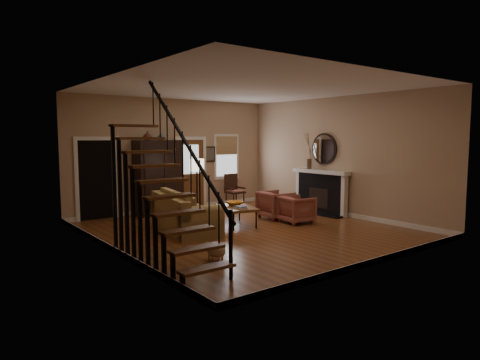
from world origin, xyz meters
TOP-DOWN VIEW (x-y plane):
  - room at (-0.41, 1.76)m, footprint 7.00×7.33m
  - staircase at (-2.78, -1.30)m, footprint 0.94×2.80m
  - fireplace at (3.13, 0.50)m, footprint 0.33×1.95m
  - armoire at (-0.70, 3.15)m, footprint 1.30×0.60m
  - vase_a at (-1.05, 3.05)m, footprint 0.24×0.24m
  - vase_b at (-0.65, 3.05)m, footprint 0.20×0.20m
  - sofa at (-1.18, 0.82)m, footprint 1.38×2.41m
  - coffee_table at (0.15, 0.59)m, footprint 1.03×1.39m
  - bowl at (0.20, 0.74)m, footprint 0.42×0.42m
  - books at (0.03, 0.29)m, footprint 0.23×0.31m
  - armchair_left at (1.55, -0.09)m, footprint 0.86×0.84m
  - armchair_right at (1.54, 0.69)m, footprint 0.86×0.84m
  - floor_lamp at (-0.37, 1.61)m, footprint 0.48×0.48m
  - side_chair at (1.85, 2.95)m, footprint 0.54×0.54m
  - dog at (-1.96, -1.60)m, footprint 0.40×0.50m

SIDE VIEW (x-z plane):
  - dog at x=-1.96m, z-range 0.00..0.32m
  - coffee_table at x=0.15m, z-range 0.00..0.47m
  - armchair_left at x=1.55m, z-range 0.00..0.70m
  - armchair_right at x=1.54m, z-range 0.00..0.74m
  - sofa at x=-1.18m, z-range 0.00..0.85m
  - books at x=0.03m, z-range 0.47..0.53m
  - side_chair at x=1.85m, z-range 0.00..1.02m
  - bowl at x=0.20m, z-range 0.47..0.58m
  - fireplace at x=3.13m, z-range -0.41..1.89m
  - floor_lamp at x=-0.37m, z-range 0.00..1.63m
  - armoire at x=-0.70m, z-range 0.00..2.10m
  - room at x=-0.41m, z-range -0.14..3.16m
  - staircase at x=-2.78m, z-range 0.00..3.20m
  - vase_b at x=-0.65m, z-range 2.10..2.31m
  - vase_a at x=-1.05m, z-range 2.10..2.35m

